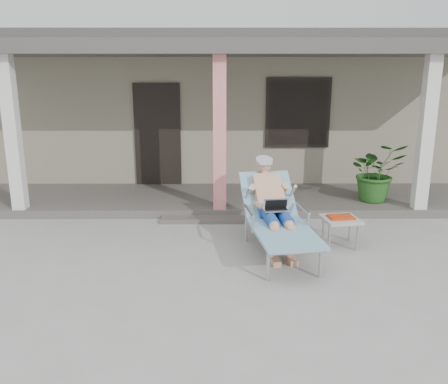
{
  "coord_description": "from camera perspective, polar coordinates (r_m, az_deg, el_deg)",
  "views": [
    {
      "loc": [
        0.05,
        -5.85,
        2.53
      ],
      "look_at": [
        0.07,
        0.6,
        0.85
      ],
      "focal_mm": 38.0,
      "sensor_mm": 36.0,
      "label": 1
    }
  ],
  "objects": [
    {
      "name": "porch_overhang",
      "position": [
        8.8,
        -0.51,
        16.29
      ],
      "size": [
        10.0,
        2.3,
        2.85
      ],
      "color": "silver",
      "rests_on": "porch_deck"
    },
    {
      "name": "porch_step",
      "position": [
        8.09,
        -0.51,
        -3.33
      ],
      "size": [
        2.0,
        0.3,
        0.07
      ],
      "primitive_type": "cube",
      "color": "#605B56",
      "rests_on": "ground"
    },
    {
      "name": "porch_deck",
      "position": [
        9.18,
        -0.47,
        -0.89
      ],
      "size": [
        10.0,
        2.0,
        0.15
      ],
      "primitive_type": "cube",
      "color": "#605B56",
      "rests_on": "ground"
    },
    {
      "name": "potted_palm",
      "position": [
        9.14,
        17.86,
        2.34
      ],
      "size": [
        1.02,
        0.9,
        1.1
      ],
      "primitive_type": "imported",
      "rotation": [
        0.0,
        0.0,
        0.05
      ],
      "color": "#26591E",
      "rests_on": "porch_deck"
    },
    {
      "name": "ground",
      "position": [
        6.37,
        -0.6,
        -8.79
      ],
      "size": [
        60.0,
        60.0,
        0.0
      ],
      "primitive_type": "plane",
      "color": "#9E9E99",
      "rests_on": "ground"
    },
    {
      "name": "lounger",
      "position": [
        6.68,
        6.2,
        -0.32
      ],
      "size": [
        1.05,
        2.11,
        1.33
      ],
      "rotation": [
        0.0,
        0.0,
        0.14
      ],
      "color": "#B7B7BC",
      "rests_on": "ground"
    },
    {
      "name": "side_table",
      "position": [
        7.12,
        13.86,
        -3.38
      ],
      "size": [
        0.58,
        0.58,
        0.46
      ],
      "rotation": [
        0.0,
        0.0,
        0.16
      ],
      "color": "#AEADA9",
      "rests_on": "ground"
    },
    {
      "name": "house",
      "position": [
        12.37,
        -0.41,
        10.62
      ],
      "size": [
        10.4,
        5.4,
        3.3
      ],
      "color": "gray",
      "rests_on": "ground"
    }
  ]
}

